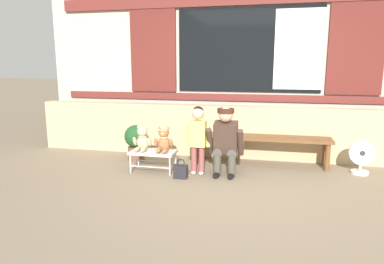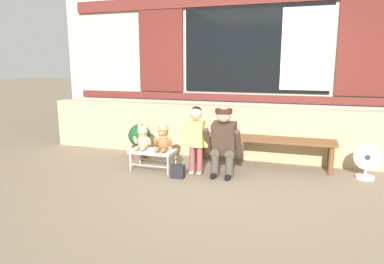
{
  "view_description": "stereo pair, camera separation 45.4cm",
  "coord_description": "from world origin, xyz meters",
  "px_view_note": "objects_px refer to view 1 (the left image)",
  "views": [
    {
      "loc": [
        0.4,
        -4.18,
        1.51
      ],
      "look_at": [
        -0.69,
        0.61,
        0.55
      ],
      "focal_mm": 32.3,
      "sensor_mm": 36.0,
      "label": 1
    },
    {
      "loc": [
        0.84,
        -4.06,
        1.51
      ],
      "look_at": [
        -0.69,
        0.61,
        0.55
      ],
      "focal_mm": 32.3,
      "sensor_mm": 36.0,
      "label": 2
    }
  ],
  "objects_px": {
    "teddy_bear_plain": "(142,139)",
    "floor_fan": "(361,158)",
    "wooden_bench_long": "(260,140)",
    "child_standing": "(198,133)",
    "adult_crouching": "(226,141)",
    "small_display_bench": "(153,153)",
    "teddy_bear_with_hat": "(164,140)",
    "potted_plant": "(136,140)",
    "handbag_on_ground": "(181,171)"
  },
  "relations": [
    {
      "from": "wooden_bench_long",
      "to": "teddy_bear_plain",
      "type": "distance_m",
      "value": 1.78
    },
    {
      "from": "wooden_bench_long",
      "to": "teddy_bear_plain",
      "type": "relative_size",
      "value": 5.78
    },
    {
      "from": "floor_fan",
      "to": "handbag_on_ground",
      "type": "bearing_deg",
      "value": -163.04
    },
    {
      "from": "child_standing",
      "to": "adult_crouching",
      "type": "distance_m",
      "value": 0.41
    },
    {
      "from": "teddy_bear_with_hat",
      "to": "adult_crouching",
      "type": "bearing_deg",
      "value": 5.64
    },
    {
      "from": "teddy_bear_with_hat",
      "to": "child_standing",
      "type": "bearing_deg",
      "value": 0.54
    },
    {
      "from": "wooden_bench_long",
      "to": "adult_crouching",
      "type": "distance_m",
      "value": 0.76
    },
    {
      "from": "wooden_bench_long",
      "to": "child_standing",
      "type": "bearing_deg",
      "value": -139.54
    },
    {
      "from": "teddy_bear_with_hat",
      "to": "floor_fan",
      "type": "xyz_separation_m",
      "value": [
        2.71,
        0.51,
        -0.23
      ]
    },
    {
      "from": "small_display_bench",
      "to": "wooden_bench_long",
      "type": "bearing_deg",
      "value": 25.62
    },
    {
      "from": "floor_fan",
      "to": "teddy_bear_with_hat",
      "type": "bearing_deg",
      "value": -169.26
    },
    {
      "from": "teddy_bear_plain",
      "to": "adult_crouching",
      "type": "distance_m",
      "value": 1.2
    },
    {
      "from": "potted_plant",
      "to": "floor_fan",
      "type": "bearing_deg",
      "value": 0.18
    },
    {
      "from": "child_standing",
      "to": "floor_fan",
      "type": "xyz_separation_m",
      "value": [
        2.22,
        0.51,
        -0.35
      ]
    },
    {
      "from": "teddy_bear_plain",
      "to": "child_standing",
      "type": "distance_m",
      "value": 0.82
    },
    {
      "from": "teddy_bear_with_hat",
      "to": "potted_plant",
      "type": "distance_m",
      "value": 0.82
    },
    {
      "from": "teddy_bear_with_hat",
      "to": "handbag_on_ground",
      "type": "distance_m",
      "value": 0.53
    },
    {
      "from": "small_display_bench",
      "to": "floor_fan",
      "type": "distance_m",
      "value": 2.92
    },
    {
      "from": "teddy_bear_plain",
      "to": "teddy_bear_with_hat",
      "type": "height_order",
      "value": "same"
    },
    {
      "from": "small_display_bench",
      "to": "floor_fan",
      "type": "relative_size",
      "value": 1.33
    },
    {
      "from": "adult_crouching",
      "to": "wooden_bench_long",
      "type": "bearing_deg",
      "value": 54.84
    },
    {
      "from": "teddy_bear_plain",
      "to": "floor_fan",
      "type": "height_order",
      "value": "teddy_bear_plain"
    },
    {
      "from": "wooden_bench_long",
      "to": "adult_crouching",
      "type": "relative_size",
      "value": 2.21
    },
    {
      "from": "teddy_bear_plain",
      "to": "floor_fan",
      "type": "relative_size",
      "value": 0.76
    },
    {
      "from": "small_display_bench",
      "to": "teddy_bear_with_hat",
      "type": "bearing_deg",
      "value": 0.77
    },
    {
      "from": "teddy_bear_plain",
      "to": "teddy_bear_with_hat",
      "type": "xyz_separation_m",
      "value": [
        0.32,
        0.0,
        0.01
      ]
    },
    {
      "from": "adult_crouching",
      "to": "handbag_on_ground",
      "type": "bearing_deg",
      "value": -151.8
    },
    {
      "from": "teddy_bear_plain",
      "to": "floor_fan",
      "type": "distance_m",
      "value": 3.09
    },
    {
      "from": "teddy_bear_plain",
      "to": "floor_fan",
      "type": "bearing_deg",
      "value": 9.64
    },
    {
      "from": "small_display_bench",
      "to": "potted_plant",
      "type": "height_order",
      "value": "potted_plant"
    },
    {
      "from": "handbag_on_ground",
      "to": "potted_plant",
      "type": "bearing_deg",
      "value": 142.01
    },
    {
      "from": "teddy_bear_plain",
      "to": "teddy_bear_with_hat",
      "type": "relative_size",
      "value": 1.0
    },
    {
      "from": "wooden_bench_long",
      "to": "handbag_on_ground",
      "type": "relative_size",
      "value": 7.72
    },
    {
      "from": "handbag_on_ground",
      "to": "adult_crouching",
      "type": "bearing_deg",
      "value": 28.2
    },
    {
      "from": "child_standing",
      "to": "potted_plant",
      "type": "xyz_separation_m",
      "value": [
        -1.12,
        0.5,
        -0.27
      ]
    },
    {
      "from": "floor_fan",
      "to": "wooden_bench_long",
      "type": "bearing_deg",
      "value": 172.4
    },
    {
      "from": "small_display_bench",
      "to": "child_standing",
      "type": "relative_size",
      "value": 0.67
    },
    {
      "from": "child_standing",
      "to": "potted_plant",
      "type": "bearing_deg",
      "value": 155.9
    },
    {
      "from": "child_standing",
      "to": "teddy_bear_plain",
      "type": "bearing_deg",
      "value": -179.62
    },
    {
      "from": "child_standing",
      "to": "adult_crouching",
      "type": "xyz_separation_m",
      "value": [
        0.38,
        0.08,
        -0.11
      ]
    },
    {
      "from": "teddy_bear_with_hat",
      "to": "handbag_on_ground",
      "type": "height_order",
      "value": "teddy_bear_with_hat"
    },
    {
      "from": "wooden_bench_long",
      "to": "potted_plant",
      "type": "height_order",
      "value": "potted_plant"
    },
    {
      "from": "teddy_bear_plain",
      "to": "handbag_on_ground",
      "type": "xyz_separation_m",
      "value": [
        0.62,
        -0.22,
        -0.37
      ]
    },
    {
      "from": "adult_crouching",
      "to": "child_standing",
      "type": "bearing_deg",
      "value": -167.99
    },
    {
      "from": "small_display_bench",
      "to": "handbag_on_ground",
      "type": "distance_m",
      "value": 0.54
    },
    {
      "from": "wooden_bench_long",
      "to": "small_display_bench",
      "type": "height_order",
      "value": "wooden_bench_long"
    },
    {
      "from": "potted_plant",
      "to": "floor_fan",
      "type": "xyz_separation_m",
      "value": [
        3.34,
        0.01,
        -0.08
      ]
    },
    {
      "from": "small_display_bench",
      "to": "adult_crouching",
      "type": "relative_size",
      "value": 0.67
    },
    {
      "from": "handbag_on_ground",
      "to": "floor_fan",
      "type": "distance_m",
      "value": 2.53
    },
    {
      "from": "wooden_bench_long",
      "to": "handbag_on_ground",
      "type": "distance_m",
      "value": 1.39
    }
  ]
}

